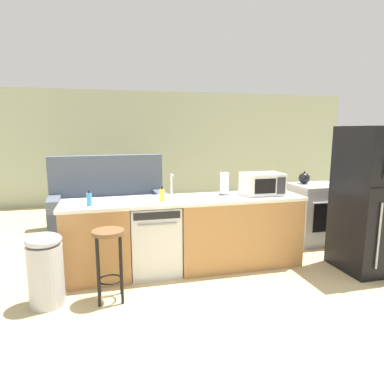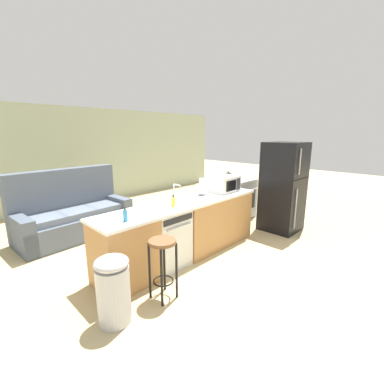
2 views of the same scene
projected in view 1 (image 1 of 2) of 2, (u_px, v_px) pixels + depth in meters
ground_plane at (175, 269)px, 4.28m from camera, size 24.00×24.00×0.00m
wall_back at (152, 148)px, 8.12m from camera, size 10.00×0.06×2.60m
kitchen_counter at (193, 236)px, 4.26m from camera, size 2.94×0.66×0.90m
dishwasher at (154, 239)px, 4.14m from camera, size 0.58×0.61×0.84m
stove_range at (316, 213)px, 5.29m from camera, size 0.76×0.68×0.90m
refrigerator at (372, 200)px, 4.16m from camera, size 0.72×0.73×1.76m
microwave at (262, 184)px, 4.37m from camera, size 0.50×0.37×0.28m
sink_faucet at (172, 188)px, 4.12m from camera, size 0.07×0.18×0.30m
paper_towel_roll at (224, 184)px, 4.37m from camera, size 0.14×0.14×0.28m
soap_bottle at (162, 195)px, 3.99m from camera, size 0.06×0.06×0.18m
dish_soap_bottle at (89, 199)px, 3.73m from camera, size 0.06×0.06×0.18m
kettle at (304, 178)px, 5.27m from camera, size 0.21×0.17×0.19m
bar_stool at (109, 250)px, 3.42m from camera, size 0.32×0.32×0.74m
trash_bin at (45, 269)px, 3.35m from camera, size 0.35×0.35×0.74m
couch at (109, 205)px, 6.11m from camera, size 2.06×1.03×1.27m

